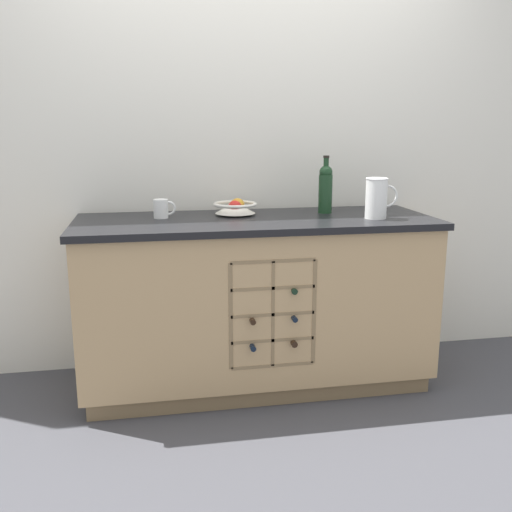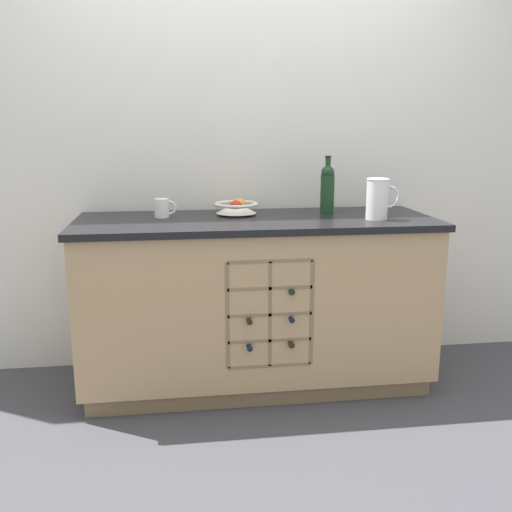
{
  "view_description": "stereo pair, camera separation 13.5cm",
  "coord_description": "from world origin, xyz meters",
  "px_view_note": "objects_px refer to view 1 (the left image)",
  "views": [
    {
      "loc": [
        -0.53,
        -2.88,
        1.38
      ],
      "look_at": [
        0.0,
        0.0,
        0.71
      ],
      "focal_mm": 40.0,
      "sensor_mm": 36.0,
      "label": 1
    },
    {
      "loc": [
        -0.4,
        -2.9,
        1.38
      ],
      "look_at": [
        0.0,
        0.0,
        0.71
      ],
      "focal_mm": 40.0,
      "sensor_mm": 36.0,
      "label": 2
    }
  ],
  "objects_px": {
    "fruit_bowl": "(235,207)",
    "white_pitcher": "(377,197)",
    "standing_wine_bottle": "(325,187)",
    "ceramic_mug": "(162,209)"
  },
  "relations": [
    {
      "from": "ceramic_mug",
      "to": "standing_wine_bottle",
      "type": "relative_size",
      "value": 0.37
    },
    {
      "from": "ceramic_mug",
      "to": "fruit_bowl",
      "type": "bearing_deg",
      "value": 5.78
    },
    {
      "from": "white_pitcher",
      "to": "standing_wine_bottle",
      "type": "height_order",
      "value": "standing_wine_bottle"
    },
    {
      "from": "fruit_bowl",
      "to": "ceramic_mug",
      "type": "distance_m",
      "value": 0.39
    },
    {
      "from": "white_pitcher",
      "to": "standing_wine_bottle",
      "type": "xyz_separation_m",
      "value": [
        -0.2,
        0.24,
        0.03
      ]
    },
    {
      "from": "fruit_bowl",
      "to": "standing_wine_bottle",
      "type": "height_order",
      "value": "standing_wine_bottle"
    },
    {
      "from": "fruit_bowl",
      "to": "white_pitcher",
      "type": "xyz_separation_m",
      "value": [
        0.7,
        -0.25,
        0.07
      ]
    },
    {
      "from": "standing_wine_bottle",
      "to": "fruit_bowl",
      "type": "bearing_deg",
      "value": 177.92
    },
    {
      "from": "fruit_bowl",
      "to": "standing_wine_bottle",
      "type": "bearing_deg",
      "value": -2.08
    },
    {
      "from": "fruit_bowl",
      "to": "white_pitcher",
      "type": "relative_size",
      "value": 1.12
    }
  ]
}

